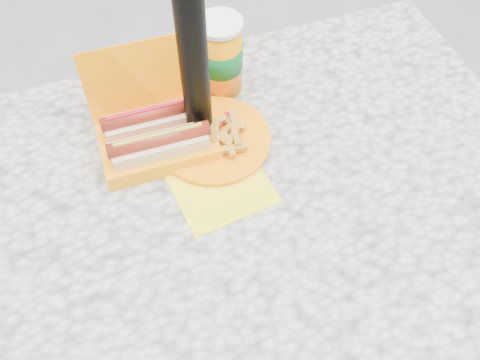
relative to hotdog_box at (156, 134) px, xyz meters
name	(u,v)px	position (x,y,z in m)	size (l,w,h in m)	color
ground	(232,339)	(0.09, -0.16, -0.79)	(60.00, 60.00, 0.00)	slate
picnic_table	(228,230)	(0.09, -0.16, -0.15)	(1.20, 0.80, 0.75)	beige
hotdog_box	(156,134)	(0.00, 0.00, 0.00)	(0.22, 0.19, 0.17)	#FF8200
fries_plate	(215,142)	(0.10, -0.03, -0.03)	(0.22, 0.30, 0.04)	yellow
soda_cup	(221,56)	(0.17, 0.11, 0.05)	(0.09, 0.09, 0.17)	#FF8B00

